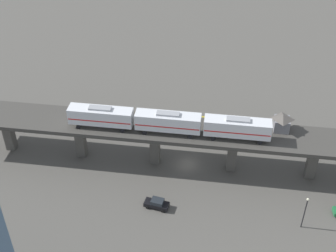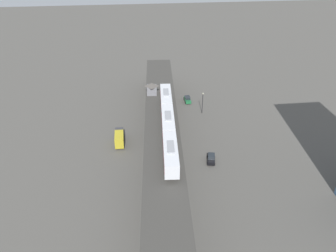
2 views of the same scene
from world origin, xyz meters
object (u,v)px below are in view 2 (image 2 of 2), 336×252
Objects in this scene: street_car_black at (211,158)px; street_lamp at (203,101)px; subway_train at (168,122)px; delivery_truck at (119,138)px; street_car_green at (187,99)px; signal_hut at (152,88)px.

street_lamp is (-2.91, -25.02, 3.17)m from street_car_black.
subway_train is 18.08m from delivery_truck.
subway_train is 7.94× the size of street_car_black.
subway_train is 5.18× the size of delivery_truck.
street_car_black is at bearing 83.37° from street_lamp.
delivery_truck is (22.34, 22.44, 0.82)m from street_car_green.
signal_hut is 17.47m from delivery_truck.
street_car_green is at bearing -89.37° from street_car_black.
subway_train reaches higher than street_car_green.
street_car_black is 25.39m from street_lamp.
street_car_black is at bearing 173.06° from subway_train.
street_car_black and street_car_green have the same top height.
subway_train is 35.15m from street_car_green.
street_car_green is at bearing -68.34° from street_lamp.
delivery_truck is 1.04× the size of street_lamp.
subway_train is 28.26m from street_lamp.
delivery_truck reaches higher than street_car_green.
street_car_black is at bearing 154.52° from delivery_truck.
subway_train is at bearing 96.06° from signal_hut.
subway_train is 8.42× the size of street_car_green.
street_lamp is (-13.57, -23.72, -7.19)m from subway_train.
street_car_black is (-12.89, 22.29, -9.62)m from signal_hut.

